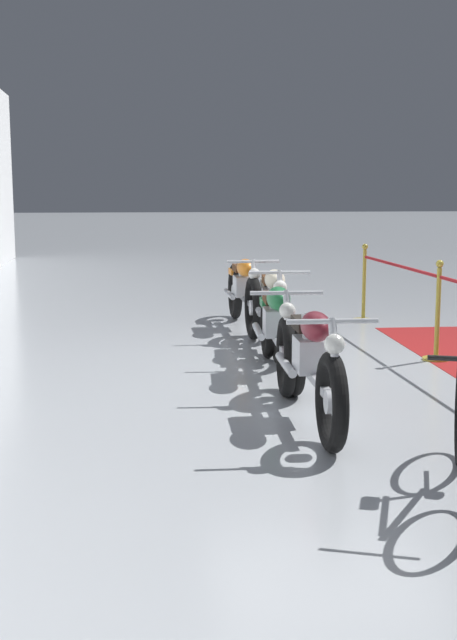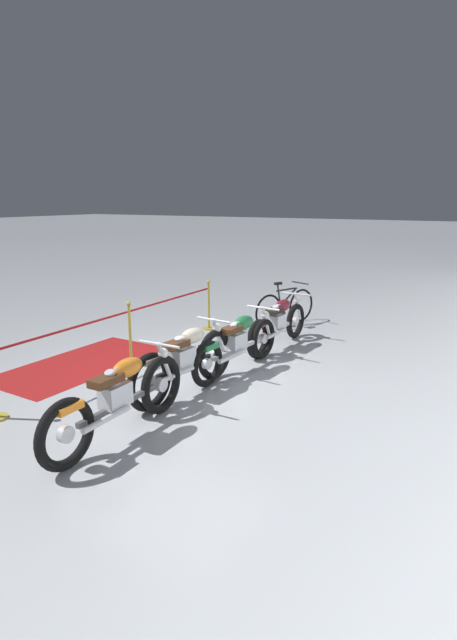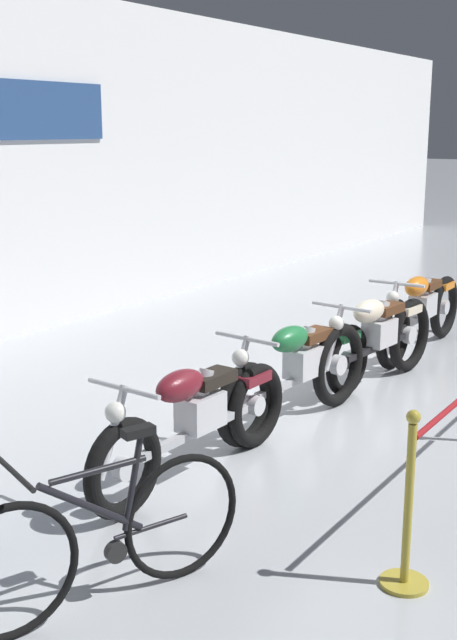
{
  "view_description": "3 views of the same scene",
  "coord_description": "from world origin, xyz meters",
  "views": [
    {
      "loc": [
        -8.01,
        2.12,
        1.76
      ],
      "look_at": [
        -1.18,
        1.23,
        0.65
      ],
      "focal_mm": 45.0,
      "sensor_mm": 36.0,
      "label": 1
    },
    {
      "loc": [
        6.14,
        4.34,
        2.72
      ],
      "look_at": [
        -1.24,
        0.15,
        0.64
      ],
      "focal_mm": 28.0,
      "sensor_mm": 36.0,
      "label": 2
    },
    {
      "loc": [
        -6.58,
        -2.56,
        2.54
      ],
      "look_at": [
        -0.93,
        1.23,
        0.9
      ],
      "focal_mm": 45.0,
      "sensor_mm": 36.0,
      "label": 3
    }
  ],
  "objects": [
    {
      "name": "ground_plane",
      "position": [
        0.0,
        0.0,
        0.0
      ],
      "size": [
        120.0,
        120.0,
        0.0
      ],
      "primitive_type": "plane",
      "color": "#B2B7BC"
    },
    {
      "name": "back_wall",
      "position": [
        0.0,
        5.12,
        2.1
      ],
      "size": [
        28.0,
        0.29,
        4.2
      ],
      "color": "white",
      "rests_on": "ground"
    },
    {
      "name": "motorcycle_maroon_0",
      "position": [
        -2.13,
        0.71,
        0.46
      ],
      "size": [
        2.23,
        0.62,
        0.93
      ],
      "color": "black",
      "rests_on": "ground"
    },
    {
      "name": "motorcycle_green_1",
      "position": [
        -0.59,
        0.69,
        0.47
      ],
      "size": [
        2.33,
        0.62,
        0.93
      ],
      "color": "black",
      "rests_on": "ground"
    },
    {
      "name": "motorcycle_cream_2",
      "position": [
        0.61,
        0.5,
        0.49
      ],
      "size": [
        2.22,
        0.62,
        0.97
      ],
      "color": "black",
      "rests_on": "ground"
    },
    {
      "name": "motorcycle_orange_3",
      "position": [
        2.11,
        0.6,
        0.48
      ],
      "size": [
        2.37,
        0.62,
        0.96
      ],
      "color": "black",
      "rests_on": "ground"
    },
    {
      "name": "bicycle",
      "position": [
        -3.72,
        0.17,
        0.4
      ],
      "size": [
        1.67,
        0.72,
        0.98
      ],
      "color": "black",
      "rests_on": "ground"
    }
  ]
}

